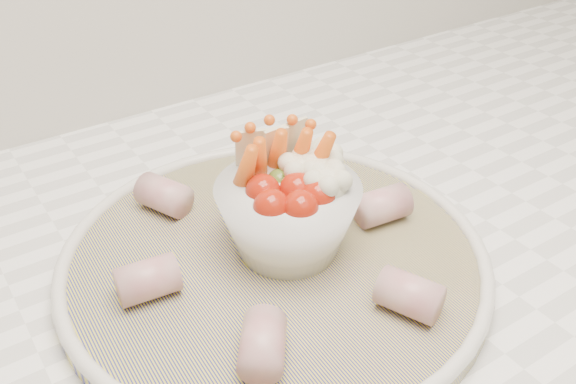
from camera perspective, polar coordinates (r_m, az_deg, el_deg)
serving_platter at (r=0.54m, az=-1.23°, el=-5.91°), size 0.37×0.37×0.02m
veggie_bowl at (r=0.52m, az=0.23°, el=-1.23°), size 0.12×0.12×0.10m
cured_meat_rolls at (r=0.53m, az=-1.25°, el=-4.28°), size 0.26×0.28×0.03m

